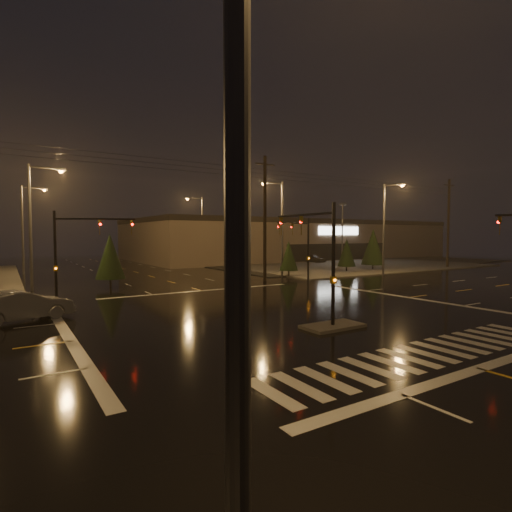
% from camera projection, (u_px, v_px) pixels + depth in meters
% --- Properties ---
extents(ground, '(140.00, 140.00, 0.00)m').
position_uv_depth(ground, '(284.00, 314.00, 22.54)').
color(ground, black).
rests_on(ground, ground).
extents(sidewalk_ne, '(36.00, 36.00, 0.12)m').
position_uv_depth(sidewalk_ne, '(324.00, 262.00, 63.86)').
color(sidewalk_ne, '#494641').
rests_on(sidewalk_ne, ground).
extents(median_island, '(3.00, 1.60, 0.15)m').
position_uv_depth(median_island, '(333.00, 326.00, 19.16)').
color(median_island, '#494641').
rests_on(median_island, ground).
extents(crosswalk, '(15.00, 2.60, 0.01)m').
position_uv_depth(crosswalk, '(426.00, 354.00, 14.94)').
color(crosswalk, beige).
rests_on(crosswalk, ground).
extents(stop_bar_near, '(16.00, 0.50, 0.01)m').
position_uv_depth(stop_bar_near, '(479.00, 369.00, 13.25)').
color(stop_bar_near, beige).
rests_on(stop_bar_near, ground).
extents(stop_bar_far, '(16.00, 0.50, 0.01)m').
position_uv_depth(stop_bar_far, '(202.00, 291.00, 31.83)').
color(stop_bar_far, beige).
rests_on(stop_bar_far, ground).
extents(parking_lot, '(50.00, 24.00, 0.08)m').
position_uv_depth(parking_lot, '(356.00, 262.00, 64.84)').
color(parking_lot, black).
rests_on(parking_lot, ground).
extents(retail_building, '(60.20, 28.30, 7.20)m').
position_uv_depth(retail_building, '(289.00, 238.00, 79.83)').
color(retail_building, '#776555').
rests_on(retail_building, ground).
extents(signal_mast_median, '(0.25, 4.59, 6.00)m').
position_uv_depth(signal_mast_median, '(320.00, 249.00, 19.75)').
color(signal_mast_median, black).
rests_on(signal_mast_median, ground).
extents(signal_mast_ne, '(4.84, 1.86, 6.00)m').
position_uv_depth(signal_mast_ne, '(302.00, 242.00, 35.97)').
color(signal_mast_ne, black).
rests_on(signal_mast_ne, ground).
extents(signal_mast_nw, '(4.84, 1.86, 6.00)m').
position_uv_depth(signal_mast_nw, '(73.00, 245.00, 25.84)').
color(signal_mast_nw, black).
rests_on(signal_mast_nw, ground).
extents(streetlight_0, '(2.77, 0.32, 10.00)m').
position_uv_depth(streetlight_0, '(267.00, 85.00, 3.61)').
color(streetlight_0, '#38383A').
rests_on(streetlight_0, ground).
extents(streetlight_1, '(2.77, 0.32, 10.00)m').
position_uv_depth(streetlight_1, '(35.00, 218.00, 31.48)').
color(streetlight_1, '#38383A').
rests_on(streetlight_1, ground).
extents(streetlight_2, '(2.77, 0.32, 10.00)m').
position_uv_depth(streetlight_2, '(25.00, 223.00, 45.00)').
color(streetlight_2, '#38383A').
rests_on(streetlight_2, ground).
extents(streetlight_3, '(2.77, 0.32, 10.00)m').
position_uv_depth(streetlight_3, '(280.00, 222.00, 41.71)').
color(streetlight_3, '#38383A').
rests_on(streetlight_3, ground).
extents(streetlight_4, '(2.77, 0.32, 10.00)m').
position_uv_depth(streetlight_4, '(200.00, 226.00, 58.60)').
color(streetlight_4, '#38383A').
rests_on(streetlight_4, ground).
extents(streetlight_6, '(0.32, 2.77, 10.00)m').
position_uv_depth(streetlight_6, '(386.00, 223.00, 43.41)').
color(streetlight_6, '#38383A').
rests_on(streetlight_6, ground).
extents(utility_pole_1, '(2.20, 0.32, 12.00)m').
position_uv_depth(utility_pole_1, '(265.00, 218.00, 38.31)').
color(utility_pole_1, black).
rests_on(utility_pole_1, ground).
extents(utility_pole_2, '(2.20, 0.32, 12.00)m').
position_uv_depth(utility_pole_2, '(448.00, 223.00, 54.30)').
color(utility_pole_2, black).
rests_on(utility_pole_2, ground).
extents(conifer_0, '(1.99, 1.99, 3.80)m').
position_uv_depth(conifer_0, '(289.00, 256.00, 42.21)').
color(conifer_0, black).
rests_on(conifer_0, ground).
extents(conifer_1, '(2.15, 2.15, 4.05)m').
position_uv_depth(conifer_1, '(347.00, 252.00, 47.89)').
color(conifer_1, black).
rests_on(conifer_1, ground).
extents(conifer_2, '(2.92, 2.92, 5.27)m').
position_uv_depth(conifer_2, '(373.00, 247.00, 50.73)').
color(conifer_2, black).
rests_on(conifer_2, ground).
extents(conifer_3, '(2.47, 2.47, 4.57)m').
position_uv_depth(conifer_3, '(110.00, 256.00, 34.11)').
color(conifer_3, black).
rests_on(conifer_3, ground).
extents(car_parked, '(2.40, 4.59, 1.49)m').
position_uv_depth(car_parked, '(313.00, 258.00, 64.08)').
color(car_parked, black).
rests_on(car_parked, ground).
extents(car_crossing, '(5.11, 3.04, 1.59)m').
position_uv_depth(car_crossing, '(22.00, 306.00, 20.51)').
color(car_crossing, slate).
rests_on(car_crossing, ground).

